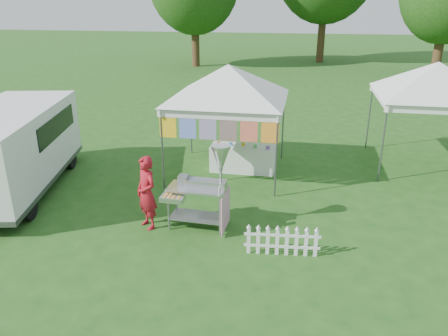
# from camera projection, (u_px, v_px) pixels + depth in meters

# --- Properties ---
(ground) EXTENTS (120.00, 120.00, 0.00)m
(ground) POSITION_uv_depth(u_px,v_px,m) (199.00, 232.00, 9.14)
(ground) COLOR #204F16
(ground) RESTS_ON ground
(canopy_main) EXTENTS (4.24, 4.24, 3.45)m
(canopy_main) POSITION_uv_depth(u_px,v_px,m) (228.00, 65.00, 11.27)
(canopy_main) COLOR #59595E
(canopy_main) RESTS_ON ground
(canopy_right) EXTENTS (4.24, 4.24, 3.45)m
(canopy_right) POSITION_uv_depth(u_px,v_px,m) (439.00, 62.00, 11.72)
(canopy_right) COLOR #59595E
(canopy_right) RESTS_ON ground
(donut_cart) EXTENTS (1.37, 0.87, 1.86)m
(donut_cart) POSITION_uv_depth(u_px,v_px,m) (206.00, 181.00, 8.92)
(donut_cart) COLOR gray
(donut_cart) RESTS_ON ground
(vendor) EXTENTS (0.69, 0.66, 1.59)m
(vendor) POSITION_uv_depth(u_px,v_px,m) (147.00, 193.00, 9.08)
(vendor) COLOR #A61420
(vendor) RESTS_ON ground
(cargo_van) EXTENTS (3.05, 5.32, 2.08)m
(cargo_van) POSITION_uv_depth(u_px,v_px,m) (13.00, 147.00, 10.86)
(cargo_van) COLOR white
(cargo_van) RESTS_ON ground
(picket_fence) EXTENTS (1.44, 0.15, 0.56)m
(picket_fence) POSITION_uv_depth(u_px,v_px,m) (282.00, 242.00, 8.22)
(picket_fence) COLOR white
(picket_fence) RESTS_ON ground
(display_table) EXTENTS (1.80, 0.70, 0.73)m
(display_table) POSITION_uv_depth(u_px,v_px,m) (243.00, 158.00, 12.33)
(display_table) COLOR white
(display_table) RESTS_ON ground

